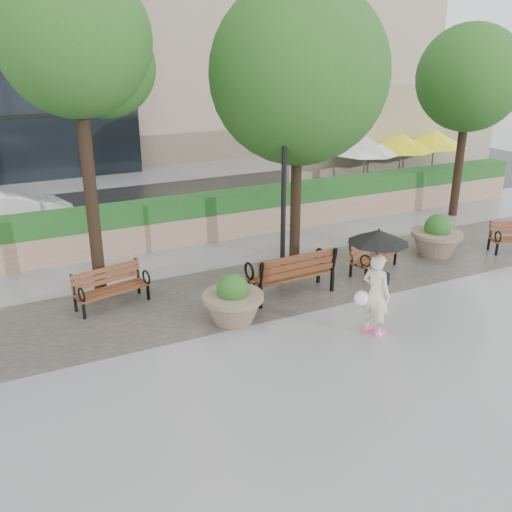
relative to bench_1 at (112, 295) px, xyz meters
name	(u,v)px	position (x,y,z in m)	size (l,w,h in m)	color
ground	(330,345)	(3.38, -3.62, -0.26)	(100.00, 100.00, 0.00)	gray
cobble_strip	(261,289)	(3.38, -0.62, -0.25)	(28.00, 3.20, 0.01)	#383330
hedge_wall	(200,218)	(3.38, 3.38, 0.41)	(24.00, 0.80, 1.35)	tan
cafe_wall	(396,136)	(12.88, 6.38, 1.74)	(10.00, 0.60, 4.00)	tan
cafe_hedge	(419,187)	(12.38, 4.18, 0.19)	(8.00, 0.50, 0.90)	#16441A
asphalt_street	(161,207)	(3.38, 7.38, -0.26)	(40.00, 7.00, 0.00)	black
bench_1	(112,295)	(0.00, 0.00, 0.00)	(1.71, 0.98, 0.86)	brown
bench_2	(291,282)	(3.85, -1.25, 0.07)	(2.07, 0.90, 1.09)	brown
bench_3	(373,262)	(6.49, -0.87, -0.01)	(1.66, 1.16, 0.83)	brown
planter_left	(233,303)	(2.10, -1.88, 0.17)	(1.30, 1.30, 1.09)	#7F6B56
planter_right	(436,239)	(8.75, -0.66, 0.20)	(1.38, 1.38, 1.16)	#7F6B56
lamppost	(283,214)	(4.12, -0.34, 1.44)	(0.28, 0.28, 3.87)	black
tree_0	(83,48)	(0.02, 0.69, 5.15)	(3.20, 3.06, 7.10)	black
tree_1	(303,78)	(5.30, 0.94, 4.42)	(4.45, 4.45, 7.03)	black
tree_2	(471,82)	(12.16, 2.11, 4.08)	(3.43, 3.33, 6.12)	black
patio_umb_white	(365,145)	(10.51, 5.14, 1.73)	(2.50, 2.50, 2.30)	black
patio_umb_yellow_a	(401,142)	(12.11, 5.09, 1.73)	(2.50, 2.50, 2.30)	black
patio_umb_yellow_b	(435,139)	(13.81, 5.17, 1.73)	(2.50, 2.50, 2.30)	black
car_right	(5,212)	(-1.72, 6.62, 0.39)	(1.38, 3.95, 1.30)	silver
pedestrian	(377,272)	(4.45, -3.55, 1.07)	(1.18, 1.18, 2.17)	beige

